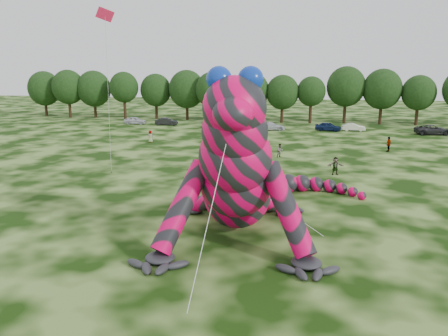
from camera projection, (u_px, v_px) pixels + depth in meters
name	position (u px, v px, depth m)	size (l,w,h in m)	color
ground	(302.00, 235.00, 27.59)	(240.00, 240.00, 0.00)	#16330A
inflatable_gecko	(239.00, 147.00, 28.75)	(17.64, 20.95, 10.48)	#E80253
flying_kite	(106.00, 28.00, 36.42)	(3.03, 5.01, 15.57)	#D91B44
tree_0	(45.00, 94.00, 92.77)	(6.91, 6.22, 9.51)	black
tree_1	(69.00, 94.00, 90.52)	(6.74, 6.07, 9.81)	black
tree_2	(94.00, 94.00, 90.29)	(7.04, 6.34, 9.64)	black
tree_3	(124.00, 96.00, 87.42)	(5.81, 5.23, 9.44)	black
tree_4	(156.00, 96.00, 87.98)	(6.22, 5.60, 9.06)	black
tree_5	(187.00, 95.00, 86.50)	(7.16, 6.44, 9.80)	black
tree_6	(213.00, 97.00, 83.89)	(6.52, 5.86, 9.49)	black
tree_7	(251.00, 97.00, 82.71)	(6.68, 6.01, 9.48)	black
tree_8	(282.00, 99.00, 81.92)	(6.14, 5.53, 8.94)	black
tree_9	(311.00, 100.00, 81.38)	(5.27, 4.74, 8.68)	black
tree_10	(346.00, 95.00, 81.25)	(7.09, 6.38, 10.50)	black
tree_11	(382.00, 97.00, 79.82)	(7.01, 6.31, 10.07)	black
tree_12	(418.00, 100.00, 78.43)	(5.99, 5.39, 8.97)	black
car_0	(135.00, 120.00, 80.61)	(1.62, 4.04, 1.37)	silver
car_1	(166.00, 122.00, 79.23)	(1.40, 4.01, 1.32)	black
car_2	(222.00, 125.00, 74.08)	(2.32, 5.03, 1.40)	#990411
car_3	(271.00, 126.00, 72.94)	(1.91, 4.71, 1.37)	silver
car_4	(328.00, 127.00, 72.23)	(1.70, 4.22, 1.44)	#11224A
car_5	(353.00, 127.00, 72.20)	(1.31, 3.77, 1.24)	white
car_6	(433.00, 130.00, 68.19)	(2.51, 5.44, 1.51)	#2A2A2D
spectator_5	(335.00, 166.00, 42.81)	(1.63, 0.52, 1.76)	gray
spectator_1	(280.00, 151.00, 51.07)	(0.78, 0.61, 1.61)	gray
spectator_3	(389.00, 144.00, 54.51)	(1.11, 0.46, 1.89)	gray
spectator_4	(150.00, 137.00, 61.06)	(0.83, 0.54, 1.70)	gray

